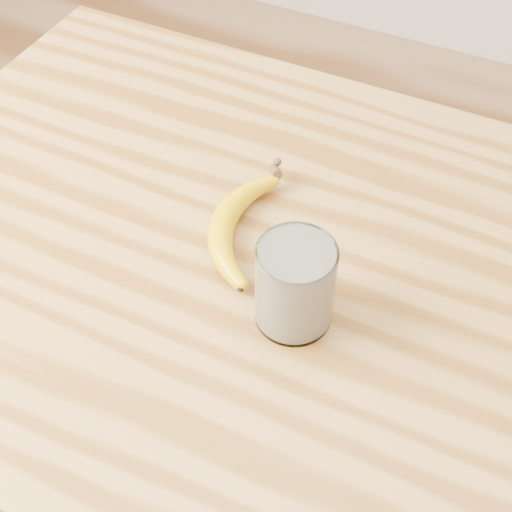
% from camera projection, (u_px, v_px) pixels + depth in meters
% --- Properties ---
extents(table, '(1.20, 0.80, 0.90)m').
position_uv_depth(table, '(290.00, 328.00, 0.98)').
color(table, '#A17538').
rests_on(table, ground).
extents(smoothie_glass, '(0.09, 0.09, 0.11)m').
position_uv_depth(smoothie_glass, '(295.00, 285.00, 0.79)').
color(smoothie_glass, white).
rests_on(smoothie_glass, table).
extents(banana, '(0.16, 0.29, 0.03)m').
position_uv_depth(banana, '(222.00, 224.00, 0.91)').
color(banana, '#D3A400').
rests_on(banana, table).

